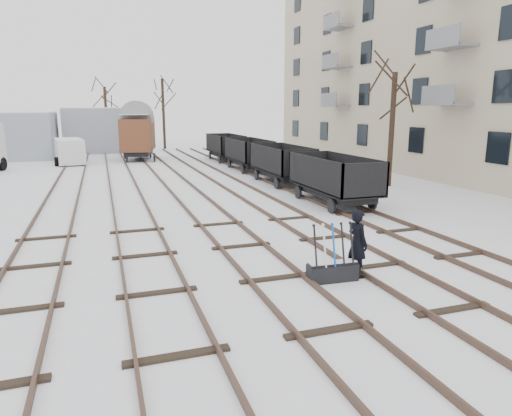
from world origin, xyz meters
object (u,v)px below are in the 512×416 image
(box_van_wagon, at_px, (138,133))
(panel_van, at_px, (70,151))
(ground_frame, at_px, (332,270))
(freight_wagon_a, at_px, (333,186))
(worker, at_px, (357,243))

(box_van_wagon, xyz_separation_m, panel_van, (-5.51, -1.18, -1.23))
(ground_frame, xyz_separation_m, freight_wagon_a, (4.64, 8.70, 0.56))
(panel_van, bearing_deg, box_van_wagon, 4.45)
(ground_frame, relative_size, box_van_wagon, 0.27)
(freight_wagon_a, distance_m, box_van_wagon, 23.42)
(ground_frame, distance_m, worker, 0.98)
(worker, relative_size, panel_van, 0.38)
(worker, height_order, panel_van, panel_van)
(box_van_wagon, height_order, panel_van, box_van_wagon)
(ground_frame, bearing_deg, worker, 10.38)
(panel_van, bearing_deg, ground_frame, -82.98)
(freight_wagon_a, height_order, panel_van, freight_wagon_a)
(worker, bearing_deg, ground_frame, 86.52)
(box_van_wagon, bearing_deg, freight_wagon_a, -61.49)
(ground_frame, height_order, panel_van, panel_van)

